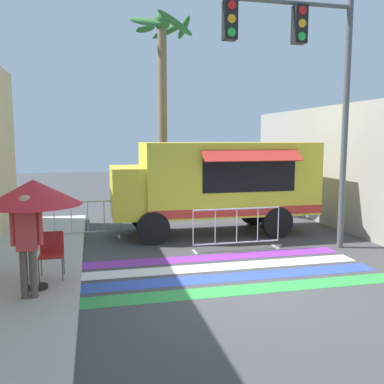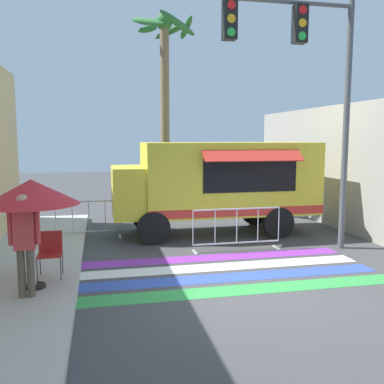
{
  "view_description": "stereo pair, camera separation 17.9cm",
  "coord_description": "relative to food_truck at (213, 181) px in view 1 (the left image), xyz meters",
  "views": [
    {
      "loc": [
        -2.85,
        -7.57,
        2.9
      ],
      "look_at": [
        -0.37,
        3.04,
        1.52
      ],
      "focal_mm": 40.0,
      "sensor_mm": 36.0,
      "label": 1
    },
    {
      "loc": [
        -2.68,
        -7.61,
        2.9
      ],
      "look_at": [
        -0.37,
        3.04,
        1.52
      ],
      "focal_mm": 40.0,
      "sensor_mm": 36.0,
      "label": 2
    }
  ],
  "objects": [
    {
      "name": "folding_chair",
      "position": [
        -4.37,
        -3.72,
        -0.92
      ],
      "size": [
        0.46,
        0.46,
        0.89
      ],
      "rotation": [
        0.0,
        0.0,
        -0.12
      ],
      "color": "#4C4C51",
      "rests_on": "sidewalk_left"
    },
    {
      "name": "traffic_signal_pole",
      "position": [
        1.58,
        -2.42,
        3.08
      ],
      "size": [
        4.13,
        0.29,
        6.61
      ],
      "color": "#515456",
      "rests_on": "ground_plane"
    },
    {
      "name": "ground_plane",
      "position": [
        -0.68,
        -4.79,
        -1.61
      ],
      "size": [
        60.0,
        60.0,
        0.0
      ],
      "primitive_type": "plane",
      "color": "#424244"
    },
    {
      "name": "crosswalk_painted",
      "position": [
        -0.68,
        -3.74,
        -1.61
      ],
      "size": [
        6.4,
        2.84,
        0.01
      ],
      "color": "green",
      "rests_on": "ground_plane"
    },
    {
      "name": "palm_tree",
      "position": [
        -0.95,
        3.32,
        3.44
      ],
      "size": [
        2.35,
        2.24,
        7.32
      ],
      "color": "#7A664C",
      "rests_on": "ground_plane"
    },
    {
      "name": "patio_umbrella",
      "position": [
        -4.58,
        -4.37,
        0.32
      ],
      "size": [
        1.71,
        1.71,
        2.01
      ],
      "color": "black",
      "rests_on": "sidewalk_left"
    },
    {
      "name": "barricade_front",
      "position": [
        0.06,
        -2.06,
        -1.05
      ],
      "size": [
        2.34,
        0.44,
        1.11
      ],
      "color": "#B7BABF",
      "rests_on": "ground_plane"
    },
    {
      "name": "barricade_side",
      "position": [
        -3.71,
        0.12,
        -1.07
      ],
      "size": [
        1.87,
        0.44,
        1.11
      ],
      "color": "#B7BABF",
      "rests_on": "ground_plane"
    },
    {
      "name": "food_truck",
      "position": [
        0.0,
        0.0,
        0.0
      ],
      "size": [
        6.09,
        2.57,
        2.77
      ],
      "color": "yellow",
      "rests_on": "ground_plane"
    },
    {
      "name": "concrete_wall_right",
      "position": [
        4.15,
        -1.79,
        0.36
      ],
      "size": [
        0.2,
        16.0,
        3.95
      ],
      "color": "#A39E93",
      "rests_on": "ground_plane"
    },
    {
      "name": "vendor_person",
      "position": [
        -4.65,
        -4.82,
        -0.42
      ],
      "size": [
        0.53,
        0.24,
        1.8
      ],
      "rotation": [
        0.0,
        0.0,
        -0.29
      ],
      "color": "brown",
      "rests_on": "sidewalk_left"
    }
  ]
}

